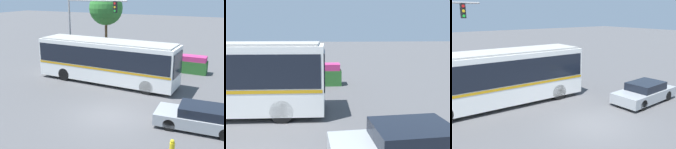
{
  "view_description": "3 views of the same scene",
  "coord_description": "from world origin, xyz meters",
  "views": [
    {
      "loc": [
        6.64,
        -13.07,
        6.81
      ],
      "look_at": [
        -1.47,
        3.44,
        1.33
      ],
      "focal_mm": 44.67,
      "sensor_mm": 36.0,
      "label": 1
    },
    {
      "loc": [
        2.48,
        -5.4,
        3.88
      ],
      "look_at": [
        3.27,
        5.96,
        1.7
      ],
      "focal_mm": 38.02,
      "sensor_mm": 36.0,
      "label": 2
    },
    {
      "loc": [
        -8.41,
        -9.06,
        5.49
      ],
      "look_at": [
        0.18,
        2.76,
        2.02
      ],
      "focal_mm": 41.94,
      "sensor_mm": 36.0,
      "label": 3
    }
  ],
  "objects": [
    {
      "name": "sedan_foreground",
      "position": [
        4.92,
        0.66,
        0.6
      ],
      "size": [
        4.55,
        2.18,
        1.25
      ],
      "rotation": [
        0.0,
        0.0,
        3.21
      ],
      "color": "gray",
      "rests_on": "ground"
    },
    {
      "name": "ground_plane",
      "position": [
        0.0,
        0.0,
        0.0
      ],
      "size": [
        140.0,
        140.0,
        0.0
      ],
      "primitive_type": "plane",
      "color": "#4C4C4F"
    },
    {
      "name": "city_bus",
      "position": [
        -2.91,
        5.42,
        1.87
      ],
      "size": [
        11.12,
        2.82,
        3.3
      ],
      "rotation": [
        0.0,
        0.0,
        -0.02
      ],
      "color": "silver",
      "rests_on": "ground"
    },
    {
      "name": "flowering_hedge",
      "position": [
        -0.97,
        11.03,
        0.74
      ],
      "size": [
        9.61,
        1.14,
        1.51
      ],
      "color": "#286028",
      "rests_on": "ground"
    }
  ]
}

